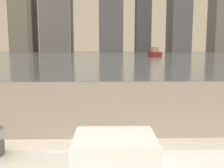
# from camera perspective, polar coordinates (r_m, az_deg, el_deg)

# --- Properties ---
(towel_stack) EXTENTS (0.27, 0.21, 0.12)m
(towel_stack) POSITION_cam_1_polar(r_m,az_deg,el_deg) (0.85, 0.62, -15.64)
(towel_stack) COLOR white
(towel_stack) RESTS_ON bathtub
(harbor_water) EXTENTS (180.00, 110.00, 0.01)m
(harbor_water) POSITION_cam_1_polar(r_m,az_deg,el_deg) (61.95, -1.26, 6.91)
(harbor_water) COLOR slate
(harbor_water) RESTS_ON ground_plane
(harbor_boat_3) EXTENTS (1.36, 3.57, 1.32)m
(harbor_boat_3) POSITION_cam_1_polar(r_m,az_deg,el_deg) (35.52, 9.70, 6.96)
(harbor_boat_3) COLOR maroon
(harbor_boat_3) RESTS_ON harbor_water
(skyline_tower_0) EXTENTS (10.43, 10.73, 28.73)m
(skyline_tower_0) POSITION_cam_1_polar(r_m,az_deg,el_deg) (124.62, -19.59, 13.50)
(skyline_tower_0) COLOR gray
(skyline_tower_0) RESTS_ON ground_plane
(skyline_tower_4) EXTENTS (8.71, 13.44, 45.87)m
(skyline_tower_4) POSITION_cam_1_polar(r_m,az_deg,el_deg) (124.64, 15.14, 17.66)
(skyline_tower_4) COLOR slate
(skyline_tower_4) RESTS_ON ground_plane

